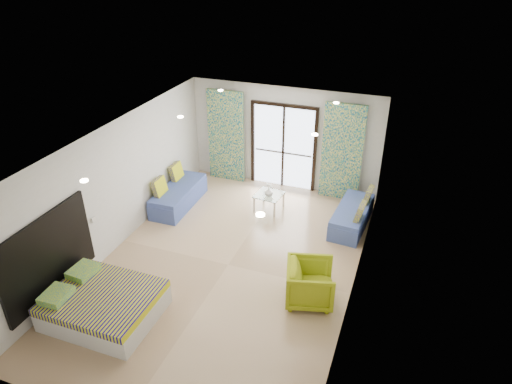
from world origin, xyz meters
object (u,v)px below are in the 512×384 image
(bed, at_px, (103,304))
(daybed_right, at_px, (352,216))
(armchair, at_px, (310,281))
(coffee_table, at_px, (269,196))
(daybed_left, at_px, (178,195))

(bed, xyz_separation_m, daybed_right, (3.59, 4.42, 0.00))
(armchair, bearing_deg, bed, 101.48)
(armchair, bearing_deg, coffee_table, 16.54)
(bed, relative_size, daybed_right, 1.03)
(bed, relative_size, daybed_left, 0.98)
(coffee_table, distance_m, armchair, 3.32)
(daybed_left, height_order, daybed_right, daybed_left)
(bed, bearing_deg, armchair, 26.52)
(coffee_table, bearing_deg, bed, -109.05)
(daybed_left, relative_size, coffee_table, 2.57)
(coffee_table, xyz_separation_m, armchair, (1.74, -2.83, 0.06))
(bed, xyz_separation_m, coffee_table, (1.54, 4.47, 0.11))
(daybed_left, relative_size, armchair, 2.15)
(bed, distance_m, armchair, 3.67)
(daybed_right, relative_size, armchair, 2.06)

